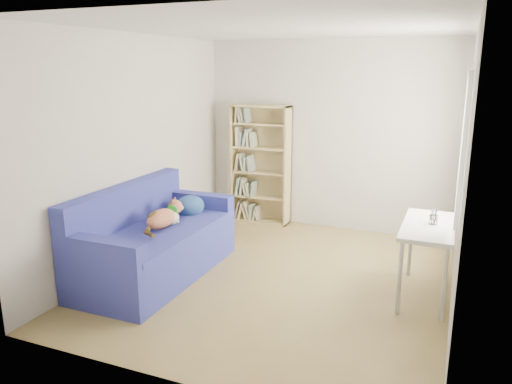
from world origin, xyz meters
TOP-DOWN VIEW (x-y plane):
  - ground at (0.00, 0.00)m, footprint 4.00×4.00m
  - room_shell at (0.10, 0.03)m, footprint 3.54×4.04m
  - sofa at (-1.30, -0.39)m, footprint 0.95×2.00m
  - bookshelf at (-0.95, 1.85)m, footprint 0.86×0.27m
  - desk at (1.49, 0.17)m, footprint 0.48×1.06m
  - pen_cup at (1.52, 0.20)m, footprint 0.08×0.08m

SIDE VIEW (x-z plane):
  - ground at x=0.00m, z-range 0.00..0.00m
  - sofa at x=-1.30m, z-range -0.12..0.86m
  - desk at x=1.49m, z-range 0.29..1.04m
  - bookshelf at x=-0.95m, z-range -0.07..1.65m
  - pen_cup at x=1.52m, z-range 0.73..0.89m
  - room_shell at x=0.10m, z-range 0.33..2.95m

